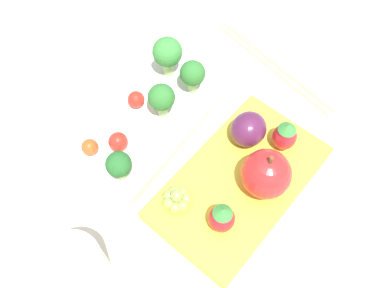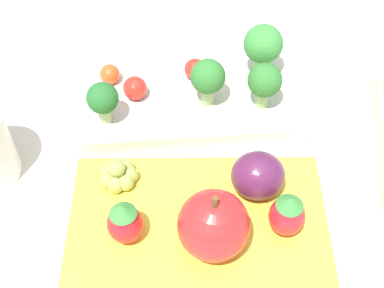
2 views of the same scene
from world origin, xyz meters
name	(u,v)px [view 2 (image 2 of 2)]	position (x,y,z in m)	size (l,w,h in m)	color
ground_plane	(192,160)	(0.00, 0.00, 0.00)	(4.00, 4.00, 0.00)	beige
bento_box_savoury	(185,103)	(0.00, 0.07, 0.01)	(0.23, 0.11, 0.02)	silver
bento_box_fruit	(201,223)	(0.00, -0.07, 0.01)	(0.22, 0.14, 0.02)	yellow
broccoli_floret_0	(103,99)	(-0.08, 0.04, 0.05)	(0.03, 0.03, 0.05)	#93B770
broccoli_floret_1	(263,46)	(0.08, 0.09, 0.06)	(0.04, 0.04, 0.06)	#93B770
broccoli_floret_2	(265,82)	(0.07, 0.05, 0.05)	(0.03, 0.03, 0.05)	#93B770
broccoli_floret_3	(208,78)	(0.02, 0.06, 0.05)	(0.03, 0.03, 0.05)	#93B770
cherry_tomato_0	(135,88)	(-0.05, 0.07, 0.03)	(0.02, 0.02, 0.02)	red
cherry_tomato_1	(195,69)	(0.01, 0.09, 0.03)	(0.02, 0.02, 0.02)	red
cherry_tomato_2	(110,74)	(-0.08, 0.09, 0.03)	(0.02, 0.02, 0.02)	#DB4C1E
apple	(213,225)	(0.01, -0.10, 0.05)	(0.06, 0.06, 0.07)	red
strawberry_0	(287,214)	(0.07, -0.09, 0.04)	(0.03, 0.03, 0.04)	red
strawberry_1	(125,222)	(-0.06, -0.09, 0.04)	(0.03, 0.03, 0.04)	red
plum	(258,175)	(0.05, -0.05, 0.04)	(0.05, 0.04, 0.04)	#511E42
grape_cluster	(118,175)	(-0.07, -0.03, 0.03)	(0.03, 0.03, 0.02)	#8EA84C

